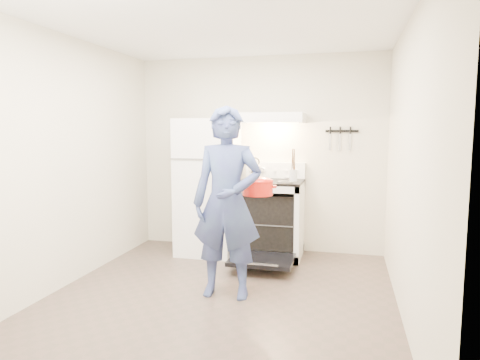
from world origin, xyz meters
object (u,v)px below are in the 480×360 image
tea_kettle (255,168)px  dutch_oven (258,188)px  stove_body (271,220)px  person (227,203)px  refrigerator (208,187)px

tea_kettle → dutch_oven: (0.28, -1.19, -0.09)m
stove_body → person: 1.44m
stove_body → tea_kettle: 0.69m
stove_body → tea_kettle: size_ratio=3.46×
dutch_oven → person: bearing=-123.9°
refrigerator → dutch_oven: (0.85, -1.01, 0.14)m
refrigerator → person: 1.48m
tea_kettle → person: 1.54m
person → dutch_oven: bearing=53.4°
refrigerator → dutch_oven: 1.33m
person → tea_kettle: bearing=89.6°
dutch_oven → stove_body: bearing=92.3°
tea_kettle → person: person is taller
stove_body → refrigerator: bearing=-178.2°
refrigerator → person: person is taller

